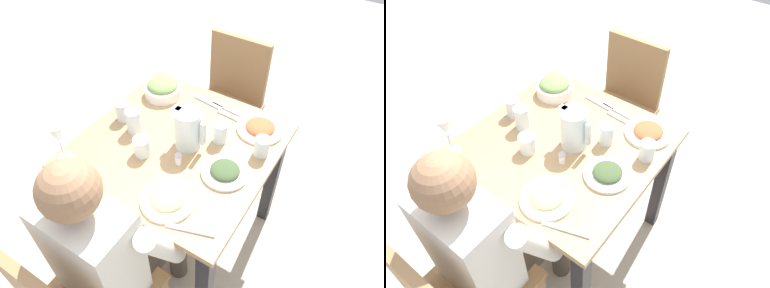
% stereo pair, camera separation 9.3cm
% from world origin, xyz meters
% --- Properties ---
extents(ground_plane, '(8.00, 8.00, 0.00)m').
position_xyz_m(ground_plane, '(0.00, 0.00, 0.00)').
color(ground_plane, '#B7AD99').
extents(dining_table, '(0.84, 0.84, 0.75)m').
position_xyz_m(dining_table, '(0.00, 0.00, 0.61)').
color(dining_table, tan).
rests_on(dining_table, ground_plane).
extents(chair_far, '(0.40, 0.40, 0.88)m').
position_xyz_m(chair_far, '(-0.09, 0.71, 0.50)').
color(chair_far, '#997047').
rests_on(chair_far, ground_plane).
extents(diner_near, '(0.48, 0.53, 1.18)m').
position_xyz_m(diner_near, '(0.04, -0.50, 0.65)').
color(diner_near, silver).
rests_on(diner_near, ground_plane).
extents(water_pitcher, '(0.16, 0.12, 0.19)m').
position_xyz_m(water_pitcher, '(0.04, 0.02, 0.85)').
color(water_pitcher, silver).
rests_on(water_pitcher, dining_table).
extents(salad_bowl, '(0.19, 0.19, 0.09)m').
position_xyz_m(salad_bowl, '(-0.27, 0.26, 0.79)').
color(salad_bowl, white).
rests_on(salad_bowl, dining_table).
extents(plate_rice_curry, '(0.22, 0.22, 0.04)m').
position_xyz_m(plate_rice_curry, '(0.28, 0.28, 0.77)').
color(plate_rice_curry, white).
rests_on(plate_rice_curry, dining_table).
extents(plate_dolmas, '(0.20, 0.20, 0.04)m').
position_xyz_m(plate_dolmas, '(0.26, -0.05, 0.77)').
color(plate_dolmas, white).
rests_on(plate_dolmas, dining_table).
extents(plate_fries, '(0.22, 0.22, 0.04)m').
position_xyz_m(plate_fries, '(0.14, -0.29, 0.77)').
color(plate_fries, white).
rests_on(plate_fries, dining_table).
extents(water_glass_far_right, '(0.07, 0.07, 0.11)m').
position_xyz_m(water_glass_far_right, '(-0.22, -0.04, 0.81)').
color(water_glass_far_right, silver).
rests_on(water_glass_far_right, dining_table).
extents(water_glass_far_left, '(0.07, 0.07, 0.09)m').
position_xyz_m(water_glass_far_left, '(0.34, 0.14, 0.80)').
color(water_glass_far_left, silver).
rests_on(water_glass_far_left, dining_table).
extents(water_glass_near_left, '(0.06, 0.06, 0.10)m').
position_xyz_m(water_glass_near_left, '(0.15, 0.11, 0.80)').
color(water_glass_near_left, silver).
rests_on(water_glass_near_left, dining_table).
extents(water_glass_center, '(0.07, 0.07, 0.09)m').
position_xyz_m(water_glass_center, '(-0.32, 0.00, 0.80)').
color(water_glass_center, silver).
rests_on(water_glass_center, dining_table).
extents(water_glass_by_pitcher, '(0.08, 0.08, 0.09)m').
position_xyz_m(water_glass_by_pitcher, '(-0.10, -0.14, 0.79)').
color(water_glass_by_pitcher, silver).
rests_on(water_glass_by_pitcher, dining_table).
extents(wine_glass, '(0.08, 0.08, 0.20)m').
position_xyz_m(wine_glass, '(-0.36, -0.34, 0.89)').
color(wine_glass, silver).
rests_on(wine_glass, dining_table).
extents(salt_shaker, '(0.03, 0.03, 0.05)m').
position_xyz_m(salt_shaker, '(0.07, -0.10, 0.78)').
color(salt_shaker, white).
rests_on(salt_shaker, dining_table).
extents(fork_near, '(0.17, 0.05, 0.01)m').
position_xyz_m(fork_near, '(-0.03, 0.33, 0.76)').
color(fork_near, silver).
rests_on(fork_near, dining_table).
extents(knife_near, '(0.19, 0.04, 0.01)m').
position_xyz_m(knife_near, '(0.08, 0.33, 0.76)').
color(knife_near, silver).
rests_on(knife_near, dining_table).
extents(fork_far, '(0.17, 0.04, 0.01)m').
position_xyz_m(fork_far, '(0.13, 0.29, 0.76)').
color(fork_far, silver).
rests_on(fork_far, dining_table).
extents(knife_far, '(0.18, 0.07, 0.01)m').
position_xyz_m(knife_far, '(0.29, -0.35, 0.76)').
color(knife_far, silver).
rests_on(knife_far, dining_table).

